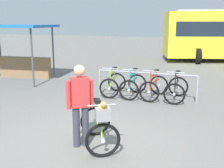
{
  "coord_description": "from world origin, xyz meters",
  "views": [
    {
      "loc": [
        1.99,
        -5.0,
        2.44
      ],
      "look_at": [
        0.1,
        1.07,
        1.0
      ],
      "focal_mm": 44.51,
      "sensor_mm": 36.0,
      "label": 1
    }
  ],
  "objects_px": {
    "racked_bike_red": "(154,87)",
    "featured_bicycle": "(100,125)",
    "racked_bike_black": "(176,89)",
    "person_with_featured_bike": "(80,102)",
    "racked_bike_lime": "(113,84)",
    "market_stall": "(19,47)",
    "racked_bike_teal": "(133,86)"
  },
  "relations": [
    {
      "from": "racked_bike_black",
      "to": "person_with_featured_bike",
      "type": "bearing_deg",
      "value": -111.6
    },
    {
      "from": "racked_bike_teal",
      "to": "featured_bicycle",
      "type": "bearing_deg",
      "value": -86.45
    },
    {
      "from": "racked_bike_teal",
      "to": "racked_bike_black",
      "type": "distance_m",
      "value": 1.4
    },
    {
      "from": "racked_bike_teal",
      "to": "market_stall",
      "type": "relative_size",
      "value": 0.35
    },
    {
      "from": "racked_bike_black",
      "to": "racked_bike_lime",
      "type": "bearing_deg",
      "value": 177.73
    },
    {
      "from": "racked_bike_red",
      "to": "racked_bike_teal",
      "type": "bearing_deg",
      "value": 177.73
    },
    {
      "from": "racked_bike_lime",
      "to": "racked_bike_red",
      "type": "relative_size",
      "value": 0.94
    },
    {
      "from": "racked_bike_red",
      "to": "market_stall",
      "type": "bearing_deg",
      "value": 167.14
    },
    {
      "from": "racked_bike_red",
      "to": "person_with_featured_bike",
      "type": "xyz_separation_m",
      "value": [
        -0.85,
        -3.93,
        0.54
      ]
    },
    {
      "from": "racked_bike_lime",
      "to": "market_stall",
      "type": "bearing_deg",
      "value": 164.04
    },
    {
      "from": "person_with_featured_bike",
      "to": "racked_bike_lime",
      "type": "bearing_deg",
      "value": 97.89
    },
    {
      "from": "racked_bike_black",
      "to": "person_with_featured_bike",
      "type": "distance_m",
      "value": 4.23
    },
    {
      "from": "racked_bike_teal",
      "to": "person_with_featured_bike",
      "type": "xyz_separation_m",
      "value": [
        -0.15,
        -3.96,
        0.54
      ]
    },
    {
      "from": "person_with_featured_bike",
      "to": "featured_bicycle",
      "type": "bearing_deg",
      "value": 1.34
    },
    {
      "from": "racked_bike_teal",
      "to": "racked_bike_red",
      "type": "relative_size",
      "value": 0.97
    },
    {
      "from": "racked_bike_red",
      "to": "market_stall",
      "type": "xyz_separation_m",
      "value": [
        -5.97,
        1.36,
        1.03
      ]
    },
    {
      "from": "featured_bicycle",
      "to": "market_stall",
      "type": "relative_size",
      "value": 0.39
    },
    {
      "from": "racked_bike_teal",
      "to": "featured_bicycle",
      "type": "relative_size",
      "value": 0.9
    },
    {
      "from": "person_with_featured_bike",
      "to": "market_stall",
      "type": "relative_size",
      "value": 0.5
    },
    {
      "from": "racked_bike_red",
      "to": "racked_bike_black",
      "type": "bearing_deg",
      "value": -2.27
    },
    {
      "from": "racked_bike_lime",
      "to": "person_with_featured_bike",
      "type": "xyz_separation_m",
      "value": [
        0.55,
        -3.99,
        0.54
      ]
    },
    {
      "from": "racked_bike_lime",
      "to": "racked_bike_red",
      "type": "bearing_deg",
      "value": -2.27
    },
    {
      "from": "market_stall",
      "to": "racked_bike_teal",
      "type": "bearing_deg",
      "value": -14.21
    },
    {
      "from": "racked_bike_lime",
      "to": "racked_bike_teal",
      "type": "xyz_separation_m",
      "value": [
        0.7,
        -0.03,
        -0.0
      ]
    },
    {
      "from": "person_with_featured_bike",
      "to": "market_stall",
      "type": "height_order",
      "value": "market_stall"
    },
    {
      "from": "racked_bike_lime",
      "to": "market_stall",
      "type": "height_order",
      "value": "market_stall"
    },
    {
      "from": "racked_bike_red",
      "to": "featured_bicycle",
      "type": "relative_size",
      "value": 0.93
    },
    {
      "from": "racked_bike_lime",
      "to": "racked_bike_black",
      "type": "bearing_deg",
      "value": -2.27
    },
    {
      "from": "racked_bike_lime",
      "to": "featured_bicycle",
      "type": "xyz_separation_m",
      "value": [
        0.94,
        -3.98,
        0.12
      ]
    },
    {
      "from": "racked_bike_lime",
      "to": "racked_bike_teal",
      "type": "bearing_deg",
      "value": -2.27
    },
    {
      "from": "racked_bike_red",
      "to": "featured_bicycle",
      "type": "bearing_deg",
      "value": -96.61
    },
    {
      "from": "racked_bike_black",
      "to": "racked_bike_teal",
      "type": "bearing_deg",
      "value": 177.73
    }
  ]
}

